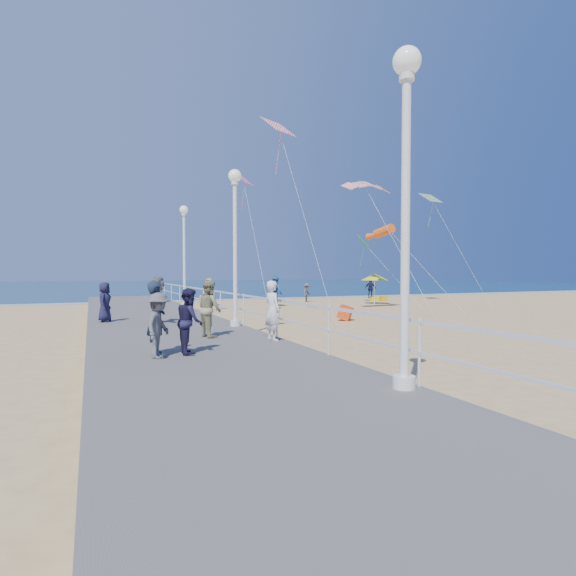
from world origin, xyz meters
name	(u,v)px	position (x,y,z in m)	size (l,w,h in m)	color
ground	(367,330)	(0.00, 0.00, 0.00)	(160.00, 160.00, 0.00)	#DEB974
ocean	(153,285)	(0.00, 65.00, 0.01)	(160.00, 90.00, 0.05)	#0D304E
surf_line	(224,300)	(0.00, 20.50, 0.03)	(160.00, 1.20, 0.04)	silver
boardwalk	(171,335)	(-7.50, 0.00, 0.20)	(5.00, 44.00, 0.40)	slate
railing	(244,301)	(-5.05, 0.00, 1.25)	(0.05, 42.00, 0.55)	white
lamp_post_near	(406,181)	(-5.35, -9.00, 3.66)	(0.44, 0.44, 5.32)	white
lamp_post_mid	(235,230)	(-5.35, 0.00, 3.66)	(0.44, 0.44, 5.32)	white
lamp_post_far	(184,245)	(-5.35, 9.00, 3.66)	(0.44, 0.44, 5.32)	white
woman_holding_toddler	(273,311)	(-5.40, -3.54, 1.21)	(0.59, 0.39, 1.62)	white
toddler_held	(276,292)	(-5.25, -3.39, 1.69)	(0.43, 0.33, 0.88)	#2F6AB1
spectator_0	(156,318)	(-8.53, -4.34, 1.22)	(0.60, 0.39, 1.64)	#182335
spectator_1	(209,309)	(-6.78, -2.14, 1.21)	(0.78, 0.61, 1.61)	#999769
spectator_2	(159,325)	(-8.55, -4.83, 1.10)	(0.91, 0.52, 1.41)	#555459
spectator_4	(105,302)	(-9.40, 3.21, 1.14)	(0.72, 0.47, 1.47)	#191835
spectator_5	(158,300)	(-7.62, 2.07, 1.24)	(1.57, 0.50, 1.69)	slate
spectator_7	(190,321)	(-7.83, -4.55, 1.14)	(0.72, 0.56, 1.48)	#1E1A3A
beach_walker_a	(307,292)	(5.13, 15.72, 0.72)	(0.92, 0.53, 1.43)	#4F4F54
beach_walker_b	(371,289)	(12.26, 17.76, 0.84)	(0.98, 0.41, 1.68)	#1A1938
beach_walker_c	(209,292)	(-2.63, 14.72, 0.93)	(0.91, 0.59, 1.86)	#979468
box_kite	(345,314)	(0.92, 3.17, 0.30)	(0.55, 0.55, 0.60)	red
beach_umbrella	(375,277)	(8.29, 11.47, 1.91)	(1.90, 1.90, 2.14)	white
beach_chair_left	(383,298)	(11.06, 14.32, 0.20)	(0.55, 0.55, 0.40)	gold
beach_chair_right	(374,299)	(10.23, 14.29, 0.20)	(0.55, 0.55, 0.40)	yellow
kite_parafoil	(367,184)	(3.98, 6.08, 7.06)	(2.76, 0.90, 0.30)	red
kite_windsock	(384,231)	(6.75, 8.28, 4.77)	(0.56, 0.56, 2.27)	#FF5A15
kite_diamond_pink	(243,178)	(-2.14, 8.92, 7.38)	(1.15, 1.15, 0.02)	#E7559A
kite_diamond_multi	(431,198)	(13.00, 11.25, 7.67)	(1.35, 1.35, 0.02)	blue
kite_diamond_green	(362,241)	(7.88, 12.40, 4.44)	(1.15, 1.15, 0.02)	green
kite_diamond_redwhite	(278,127)	(-1.39, 5.69, 9.32)	(1.43, 1.43, 0.02)	red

